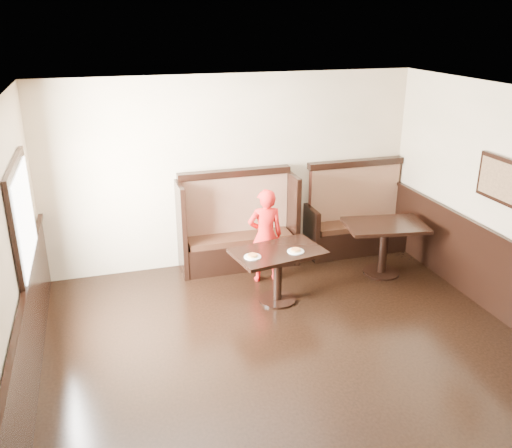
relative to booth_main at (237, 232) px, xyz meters
name	(u,v)px	position (x,y,z in m)	size (l,w,h in m)	color
ground	(325,401)	(0.00, -3.30, -0.53)	(7.00, 7.00, 0.00)	black
room_shell	(288,332)	(-0.30, -3.01, 0.14)	(7.00, 7.00, 7.00)	beige
booth_main	(237,232)	(0.00, 0.00, 0.00)	(1.75, 0.72, 1.45)	black
booth_neighbor	(356,221)	(1.95, 0.00, -0.05)	(1.65, 0.72, 1.45)	black
table_main	(278,262)	(0.21, -1.25, 0.03)	(1.24, 0.90, 0.72)	black
table_neighbor	(384,237)	(1.93, -0.91, 0.06)	(1.22, 0.90, 0.78)	black
child	(265,236)	(0.24, -0.62, 0.15)	(0.49, 0.32, 1.35)	red
pizza_plate_left	(253,256)	(-0.16, -1.35, 0.21)	(0.22, 0.22, 0.04)	white
pizza_plate_right	(296,251)	(0.41, -1.35, 0.21)	(0.22, 0.22, 0.04)	white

